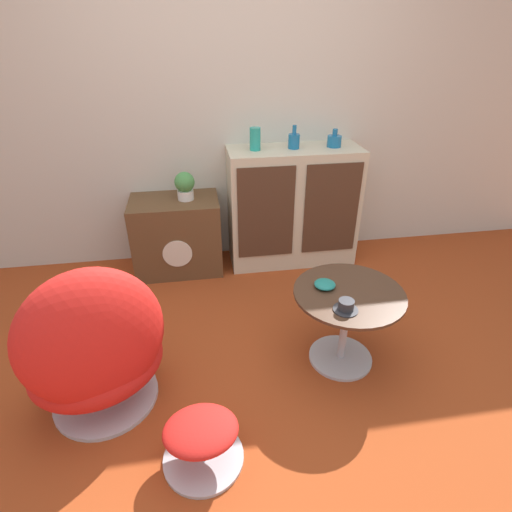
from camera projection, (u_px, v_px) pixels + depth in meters
name	position (u px, v px, depth m)	size (l,w,h in m)	color
ground_plane	(266.00, 393.00, 2.23)	(12.00, 12.00, 0.00)	#9E3D19
wall_back	(228.00, 100.00, 3.04)	(6.40, 0.06, 2.60)	beige
sideboard	(292.00, 207.00, 3.31)	(1.05, 0.42, 0.97)	beige
tv_console	(177.00, 235.00, 3.25)	(0.69, 0.45, 0.61)	brown
egg_chair	(96.00, 352.00, 1.96)	(0.86, 0.83, 0.89)	#B7B7BC
ottoman	(202.00, 437.00, 1.81)	(0.38, 0.38, 0.25)	#B7B7BC
coffee_table	(346.00, 315.00, 2.30)	(0.62, 0.62, 0.50)	#B7B7BC
vase_leftmost	(255.00, 139.00, 2.99)	(0.08, 0.08, 0.17)	teal
vase_inner_left	(294.00, 141.00, 3.04)	(0.09, 0.09, 0.17)	#196699
vase_inner_right	(334.00, 141.00, 3.09)	(0.11, 0.11, 0.14)	#196699
potted_plant	(185.00, 185.00, 3.06)	(0.15, 0.15, 0.22)	silver
teacup	(346.00, 306.00, 2.07)	(0.13, 0.13, 0.06)	#2D2D33
bowl	(325.00, 284.00, 2.25)	(0.12, 0.12, 0.04)	#1E7A70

